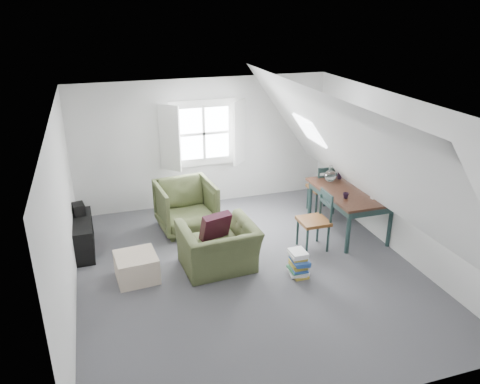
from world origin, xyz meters
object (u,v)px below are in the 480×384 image
object	(u,v)px
armchair_far	(187,229)
ottoman	(137,267)
dining_table	(349,196)
dining_chair_far	(322,188)
media_shelf	(82,238)
armchair_near	(219,268)
dining_chair_near	(316,220)
magazine_stack	(299,264)

from	to	relation	value
armchair_far	ottoman	xyz separation A→B (m)	(-1.03, -1.38, 0.19)
ottoman	dining_table	world-z (taller)	dining_table
dining_table	ottoman	bearing A→B (deg)	-172.72
dining_table	dining_chair_far	world-z (taller)	dining_chair_far
armchair_far	media_shelf	size ratio (longest dim) A/B	0.91
dining_chair_far	media_shelf	world-z (taller)	dining_chair_far
armchair_near	dining_table	world-z (taller)	dining_table
dining_table	dining_chair_far	size ratio (longest dim) A/B	1.61
armchair_far	armchair_near	bearing A→B (deg)	-88.08
dining_table	dining_chair_near	size ratio (longest dim) A/B	1.60
dining_chair_near	media_shelf	size ratio (longest dim) A/B	0.91
media_shelf	armchair_far	bearing A→B (deg)	13.73
armchair_far	ottoman	size ratio (longest dim) A/B	1.68
armchair_far	media_shelf	distance (m)	1.83
dining_chair_near	media_shelf	xyz separation A→B (m)	(-3.67, 1.02, -0.26)
armchair_near	dining_table	bearing A→B (deg)	-172.10
dining_chair_far	media_shelf	size ratio (longest dim) A/B	0.91
dining_chair_far	dining_chair_near	distance (m)	1.46
media_shelf	dining_table	bearing A→B (deg)	-3.89
dining_table	media_shelf	bearing A→B (deg)	172.41
dining_chair_far	magazine_stack	xyz separation A→B (m)	(-1.36, -1.95, -0.31)
armchair_near	dining_table	xyz separation A→B (m)	(2.50, 0.53, 0.68)
dining_chair_near	dining_table	bearing A→B (deg)	124.73
armchair_near	media_shelf	world-z (taller)	media_shelf
dining_table	dining_chair_near	world-z (taller)	dining_chair_near
dining_table	media_shelf	xyz separation A→B (m)	(-4.49, 0.64, -0.43)
dining_table	dining_chair_near	distance (m)	0.92
armchair_near	dining_chair_near	xyz separation A→B (m)	(1.69, 0.14, 0.51)
dining_chair_near	magazine_stack	bearing A→B (deg)	-31.15
armchair_far	magazine_stack	world-z (taller)	armchair_far
dining_chair_near	media_shelf	bearing A→B (deg)	-96.03
dining_table	magazine_stack	size ratio (longest dim) A/B	3.88
armchair_near	dining_chair_near	distance (m)	1.77
dining_chair_far	media_shelf	xyz separation A→B (m)	(-4.43, -0.23, -0.26)
armchair_near	ottoman	bearing A→B (deg)	-7.70
media_shelf	magazine_stack	distance (m)	3.52
dining_table	magazine_stack	bearing A→B (deg)	-142.05
armchair_near	dining_chair_far	distance (m)	2.85
magazine_stack	ottoman	bearing A→B (deg)	164.36
armchair_far	dining_chair_near	size ratio (longest dim) A/B	1.00
dining_chair_far	dining_chair_near	world-z (taller)	dining_chair_near
ottoman	dining_table	size ratio (longest dim) A/B	0.37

